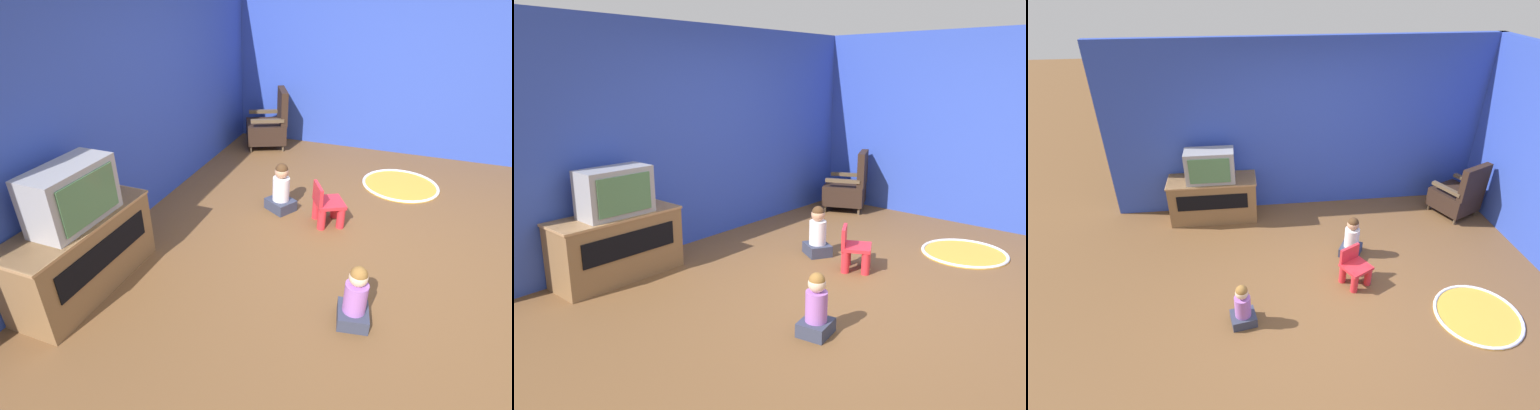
% 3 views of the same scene
% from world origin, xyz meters
% --- Properties ---
extents(ground_plane, '(30.00, 30.00, 0.00)m').
position_xyz_m(ground_plane, '(0.00, 0.00, 0.00)').
color(ground_plane, brown).
extents(wall_back, '(5.81, 0.12, 2.58)m').
position_xyz_m(wall_back, '(-0.10, 2.25, 1.29)').
color(wall_back, '#2D47B2').
rests_on(wall_back, ground_plane).
extents(tv_cabinet, '(1.30, 0.51, 0.66)m').
position_xyz_m(tv_cabinet, '(-1.50, 1.92, 0.34)').
color(tv_cabinet, brown).
rests_on(tv_cabinet, ground_plane).
extents(television, '(0.70, 0.36, 0.47)m').
position_xyz_m(television, '(-1.50, 1.88, 0.90)').
color(television, '#939399').
rests_on(television, tv_cabinet).
extents(black_armchair, '(0.76, 0.78, 0.90)m').
position_xyz_m(black_armchair, '(2.25, 1.56, 0.34)').
color(black_armchair, brown).
rests_on(black_armchair, ground_plane).
extents(yellow_kid_chair, '(0.41, 0.41, 0.47)m').
position_xyz_m(yellow_kid_chair, '(0.25, 0.21, 0.20)').
color(yellow_kid_chair, red).
rests_on(yellow_kid_chair, ground_plane).
extents(play_mat, '(0.96, 0.96, 0.04)m').
position_xyz_m(play_mat, '(1.49, -0.51, 0.01)').
color(play_mat, gold).
rests_on(play_mat, ground_plane).
extents(child_watching_left, '(0.37, 0.38, 0.58)m').
position_xyz_m(child_watching_left, '(0.36, 0.76, 0.25)').
color(child_watching_left, '#33384C').
rests_on(child_watching_left, ground_plane).
extents(child_watching_center, '(0.30, 0.28, 0.53)m').
position_xyz_m(child_watching_center, '(-1.13, -0.29, 0.23)').
color(child_watching_center, '#33384C').
rests_on(child_watching_center, ground_plane).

